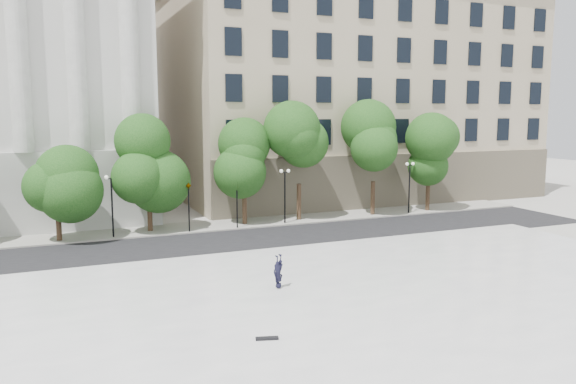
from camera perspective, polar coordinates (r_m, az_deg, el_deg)
name	(u,v)px	position (r m, az deg, el deg)	size (l,w,h in m)	color
ground	(342,348)	(21.87, 5.55, -15.51)	(160.00, 160.00, 0.00)	beige
plaza	(309,316)	(24.27, 2.12, -12.47)	(44.00, 22.00, 0.45)	white
street	(214,245)	(37.90, -7.52, -5.34)	(60.00, 8.00, 0.02)	black
far_sidewalk	(193,227)	(43.57, -9.62, -3.56)	(60.00, 4.00, 0.12)	#A5A399
building_east	(336,91)	(63.85, 4.92, 10.17)	(36.00, 26.15, 23.00)	#B9AA8D
traffic_light_west	(188,182)	(41.20, -10.10, 0.97)	(0.85, 1.91, 4.25)	black
traffic_light_east	(237,180)	(42.15, -5.23, 1.22)	(0.60, 1.90, 4.25)	black
person_lying	(278,284)	(27.06, -0.99, -9.29)	(0.59, 0.39, 1.62)	black
skateboard	(267,338)	(21.36, -2.15, -14.64)	(0.85, 0.22, 0.09)	black
street_trees	(207,164)	(42.52, -8.19, 2.85)	(45.30, 4.81, 7.61)	#382619
lamp_posts	(206,191)	(41.90, -8.32, 0.11)	(37.38, 0.28, 4.54)	black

